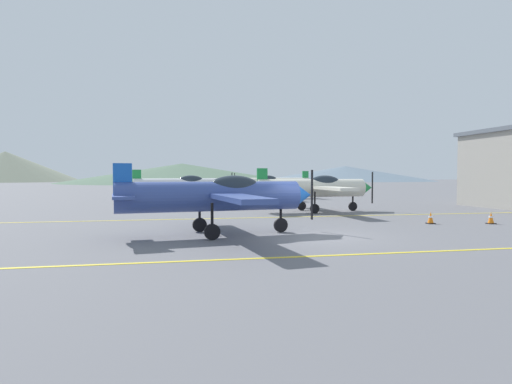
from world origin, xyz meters
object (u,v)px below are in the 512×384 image
traffic_cone_side (431,218)px  airplane_far (183,185)px  airplane_back (273,183)px  traffic_cone_front (491,218)px  airplane_near (218,195)px  car_sedan (293,188)px  airplane_mid (316,187)px

traffic_cone_side → airplane_far: bearing=125.7°
airplane_back → traffic_cone_front: bearing=-77.5°
airplane_near → traffic_cone_side: airplane_near is taller
airplane_far → car_sedan: size_ratio=2.13×
airplane_near → airplane_mid: (7.46, 9.57, 0.00)m
airplane_far → airplane_back: (9.29, 6.96, 0.00)m
airplane_back → car_sedan: airplane_back is taller
airplane_mid → car_sedan: (5.51, 24.16, -0.76)m
airplane_mid → traffic_cone_side: size_ratio=16.10×
traffic_cone_front → car_sedan: bearing=91.2°
airplane_back → traffic_cone_side: (2.37, -23.17, -1.31)m
car_sedan → traffic_cone_front: car_sedan is taller
airplane_back → traffic_cone_front: 24.40m
airplane_back → traffic_cone_front: size_ratio=16.14×
airplane_near → airplane_back: 26.39m
airplane_mid → car_sedan: size_ratio=2.12×
airplane_far → traffic_cone_front: (14.56, -16.83, -1.31)m
airplane_near → airplane_far: bearing=93.0°
airplane_back → airplane_far: bearing=-143.2°
airplane_back → car_sedan: bearing=62.1°
traffic_cone_side → airplane_mid: bearing=113.0°
airplane_far → traffic_cone_side: 20.01m
traffic_cone_side → traffic_cone_front: bearing=-12.0°
airplane_far → traffic_cone_side: airplane_far is taller
airplane_far → car_sedan: 20.94m
airplane_mid → airplane_far: size_ratio=1.00×
airplane_far → traffic_cone_side: size_ratio=16.14×
airplane_far → traffic_cone_front: bearing=-49.1°
airplane_far → traffic_cone_front: airplane_far is taller
airplane_back → traffic_cone_front: airplane_back is taller
traffic_cone_front → airplane_far: bearing=130.9°
airplane_far → car_sedan: (13.90, 15.65, -0.76)m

